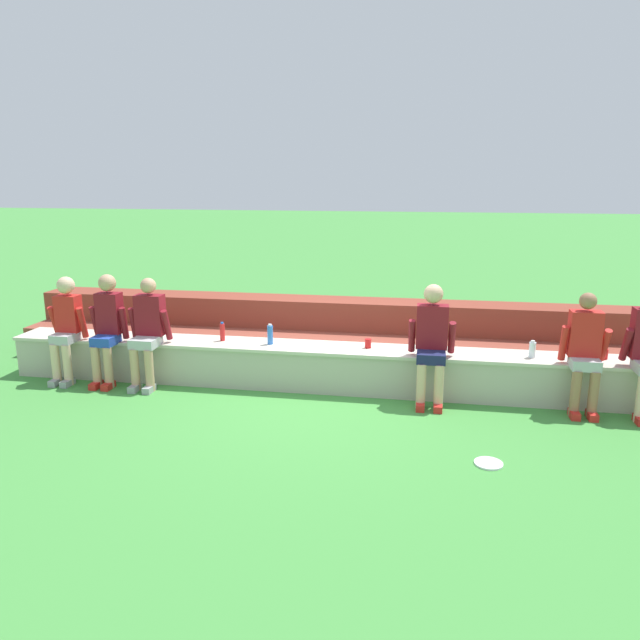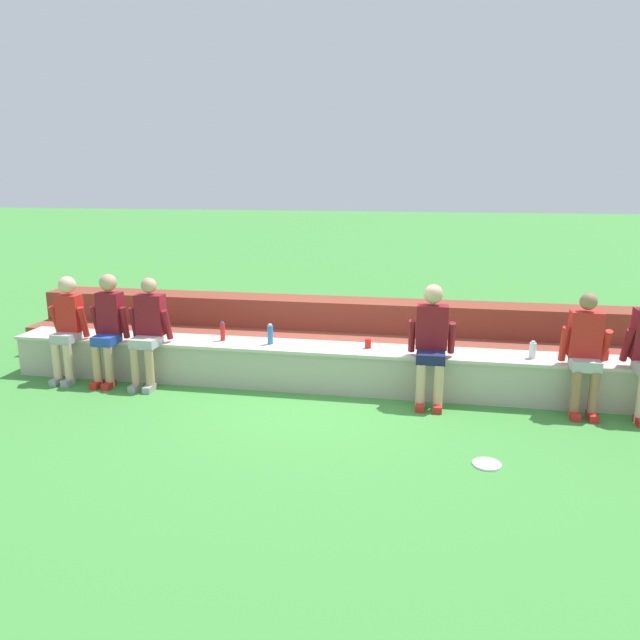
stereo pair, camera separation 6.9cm
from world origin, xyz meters
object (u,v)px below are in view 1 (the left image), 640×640
person_left_of_center (107,326)px  water_bottle_near_right (222,332)px  person_far_left (66,325)px  water_bottle_mid_left (532,350)px  frisbee (489,463)px  plastic_cup_middle (368,343)px  person_far_right (585,350)px  plastic_cup_right_end (604,354)px  person_right_of_center (432,340)px  person_center (148,329)px  water_bottle_center_gap (270,335)px

person_left_of_center → water_bottle_near_right: person_left_of_center is taller
person_far_left → water_bottle_mid_left: (5.90, 0.27, -0.11)m
water_bottle_near_right → frisbee: size_ratio=0.92×
water_bottle_mid_left → plastic_cup_middle: (-1.97, 0.07, -0.04)m
person_far_right → plastic_cup_right_end: bearing=48.1°
plastic_cup_right_end → person_far_left: bearing=-176.9°
person_far_right → water_bottle_near_right: (-4.41, 0.34, -0.08)m
person_far_left → water_bottle_mid_left: 5.90m
person_far_left → person_far_right: (6.42, 0.01, -0.01)m
person_far_left → person_far_right: person_far_right is taller
person_far_left → plastic_cup_right_end: bearing=3.1°
person_far_right → water_bottle_mid_left: 0.59m
person_far_right → frisbee: bearing=-126.6°
person_far_right → water_bottle_near_right: size_ratio=5.56×
water_bottle_near_right → plastic_cup_middle: size_ratio=2.13×
person_right_of_center → water_bottle_mid_left: bearing=11.7°
person_far_right → water_bottle_near_right: 4.42m
person_right_of_center → person_far_right: person_right_of_center is taller
person_far_right → water_bottle_near_right: bearing=175.6°
frisbee → person_right_of_center: bearing=109.8°
person_center → water_bottle_center_gap: bearing=10.6°
person_left_of_center → water_bottle_center_gap: 2.12m
person_center → water_bottle_near_right: size_ratio=5.60×
person_far_left → water_bottle_mid_left: bearing=2.6°
person_left_of_center → water_bottle_near_right: size_ratio=5.73×
person_far_left → frisbee: size_ratio=5.12×
person_left_of_center → frisbee: bearing=-18.1°
plastic_cup_right_end → water_bottle_mid_left: bearing=-173.7°
person_far_right → water_bottle_center_gap: (-3.74, 0.28, -0.07)m
plastic_cup_right_end → person_left_of_center: bearing=-176.7°
person_left_of_center → water_bottle_mid_left: 5.33m
water_bottle_center_gap → plastic_cup_right_end: bearing=0.9°
person_left_of_center → plastic_cup_right_end: 6.16m
person_center → frisbee: 4.47m
plastic_cup_middle → frisbee: (1.34, -1.87, -0.60)m
water_bottle_center_gap → plastic_cup_right_end: (4.06, 0.06, -0.07)m
person_center → water_bottle_mid_left: person_center is taller
person_right_of_center → water_bottle_center_gap: 2.06m
water_bottle_near_right → plastic_cup_middle: bearing=-0.3°
water_bottle_near_right → plastic_cup_middle: 1.92m
water_bottle_mid_left → person_center: bearing=-176.9°
person_right_of_center → water_bottle_near_right: person_right_of_center is taller
water_bottle_mid_left → plastic_cup_right_end: (0.83, 0.09, -0.04)m
person_left_of_center → frisbee: (4.69, -1.54, -0.76)m
person_center → frisbee: (4.14, -1.54, -0.74)m
plastic_cup_right_end → plastic_cup_middle: same height
water_bottle_near_right → water_bottle_center_gap: 0.66m
person_far_left → water_bottle_mid_left: person_far_left is taller
person_far_left → person_left_of_center: bearing=0.7°
frisbee → water_bottle_mid_left: bearing=70.8°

